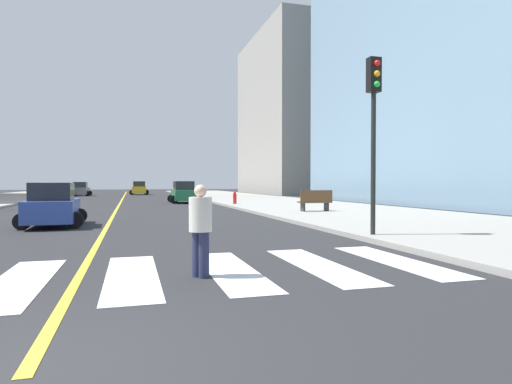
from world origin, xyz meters
TOP-DOWN VIEW (x-y plane):
  - ground_plane at (0.00, 0.00)m, footprint 220.00×220.00m
  - sidewalk_kerb_east at (12.20, 20.00)m, footprint 10.00×120.00m
  - crosswalk_paint at (0.00, 4.00)m, footprint 13.50×4.00m
  - lane_divider_paint at (0.00, 40.00)m, footprint 0.16×80.00m
  - parking_garage_concrete at (28.46, 60.67)m, footprint 18.00×24.00m
  - car_gray_nearest at (-5.28, 55.04)m, footprint 2.52×3.98m
  - car_blue_second at (-1.99, 14.02)m, footprint 2.42×3.79m
  - car_green_third at (5.07, 32.15)m, footprint 2.51×4.02m
  - car_yellow_fourth at (1.96, 58.96)m, footprint 2.72×4.25m
  - traffic_light_near_corner at (7.70, 7.22)m, footprint 0.36×0.41m
  - park_bench at (10.32, 17.34)m, footprint 1.81×0.60m
  - pedestrian_crossing at (2.06, 3.56)m, footprint 0.40×0.40m
  - fire_hydrant at (8.07, 26.54)m, footprint 0.26×0.26m

SIDE VIEW (x-z plane):
  - ground_plane at x=0.00m, z-range 0.00..0.00m
  - lane_divider_paint at x=0.00m, z-range 0.00..0.01m
  - crosswalk_paint at x=0.00m, z-range 0.00..0.01m
  - sidewalk_kerb_east at x=12.20m, z-range 0.00..0.15m
  - fire_hydrant at x=8.07m, z-range 0.13..1.02m
  - park_bench at x=10.32m, z-range 0.13..1.25m
  - car_blue_second at x=-1.99m, z-range -0.05..1.61m
  - car_gray_nearest at x=-5.28m, z-range -0.06..1.71m
  - car_green_third at x=5.07m, z-range -0.06..1.73m
  - car_yellow_fourth at x=1.96m, z-range -0.06..1.81m
  - pedestrian_crossing at x=2.06m, z-range 0.08..1.71m
  - traffic_light_near_corner at x=7.70m, z-range 1.18..6.32m
  - parking_garage_concrete at x=28.46m, z-range 0.00..24.64m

